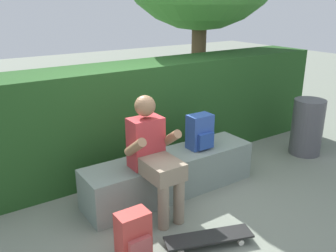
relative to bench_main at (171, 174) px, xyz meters
name	(u,v)px	position (x,y,z in m)	size (l,w,h in m)	color
ground_plane	(190,205)	(0.00, -0.36, -0.23)	(24.00, 24.00, 0.00)	slate
bench_main	(171,174)	(0.00, 0.00, 0.00)	(2.03, 0.49, 0.46)	slate
person_skater	(153,153)	(-0.37, -0.22, 0.43)	(0.49, 0.62, 1.21)	#B73338
skateboard_near_person	(209,238)	(-0.26, -0.97, -0.15)	(0.82, 0.45, 0.09)	black
backpack_on_bench	(200,132)	(0.40, -0.01, 0.42)	(0.28, 0.23, 0.40)	#2D4C99
backpack_on_ground	(134,234)	(-0.87, -0.71, -0.04)	(0.28, 0.23, 0.40)	#B23833
hedge_row	(163,110)	(0.49, 0.93, 0.44)	(5.06, 0.71, 1.33)	#1F461B
trash_bin	(307,127)	(2.22, -0.15, 0.17)	(0.43, 0.43, 0.79)	#4C4C51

